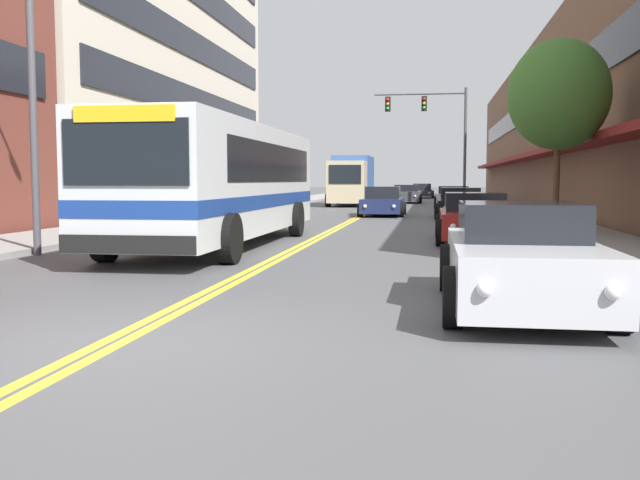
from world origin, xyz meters
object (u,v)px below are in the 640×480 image
(car_dark_grey_moving_third, at_px, (406,194))
(street_lamp_left_near, at_px, (39,0))
(car_champagne_parked_left_near, at_px, (269,203))
(car_charcoal_moving_second, at_px, (422,191))
(car_red_parked_right_end, at_px, (474,219))
(city_bus, at_px, (223,179))
(car_silver_parked_right_foreground, at_px, (520,259))
(car_navy_moving_lead, at_px, (383,202))
(street_tree_right_mid, at_px, (559,95))
(fire_hydrant, at_px, (567,232))
(car_black_parked_right_far, at_px, (460,204))
(car_white_parked_right_mid, at_px, (453,198))
(traffic_signal_mast, at_px, (436,123))
(box_truck, at_px, (352,180))

(car_dark_grey_moving_third, distance_m, street_lamp_left_near, 38.00)
(car_champagne_parked_left_near, xyz_separation_m, car_charcoal_moving_second, (6.62, 33.35, 0.02))
(car_champagne_parked_left_near, distance_m, car_red_parked_right_end, 15.72)
(city_bus, height_order, car_silver_parked_right_foreground, city_bus)
(city_bus, distance_m, car_silver_parked_right_foreground, 10.22)
(car_red_parked_right_end, bearing_deg, car_navy_moving_lead, 103.86)
(car_dark_grey_moving_third, bearing_deg, street_tree_right_mid, -79.59)
(street_lamp_left_near, distance_m, fire_hydrant, 12.09)
(car_black_parked_right_far, bearing_deg, street_tree_right_mid, -75.42)
(car_charcoal_moving_second, bearing_deg, car_dark_grey_moving_third, -93.69)
(car_silver_parked_right_foreground, height_order, car_dark_grey_moving_third, car_silver_parked_right_foreground)
(car_champagne_parked_left_near, distance_m, car_navy_moving_lead, 5.28)
(car_white_parked_right_mid, relative_size, car_dark_grey_moving_third, 1.01)
(city_bus, relative_size, street_tree_right_mid, 2.03)
(car_champagne_parked_left_near, relative_size, car_silver_parked_right_foreground, 1.03)
(car_black_parked_right_far, distance_m, car_dark_grey_moving_third, 20.39)
(car_black_parked_right_far, bearing_deg, car_white_parked_right_mid, 89.83)
(street_lamp_left_near, xyz_separation_m, street_tree_right_mid, (11.89, 7.64, -1.30))
(traffic_signal_mast, bearing_deg, street_tree_right_mid, -81.75)
(fire_hydrant, bearing_deg, car_white_parked_right_mid, 93.28)
(car_silver_parked_right_foreground, xyz_separation_m, car_white_parked_right_mid, (0.12, 32.78, -0.02))
(street_tree_right_mid, bearing_deg, city_bus, -152.25)
(car_black_parked_right_far, relative_size, street_lamp_left_near, 0.51)
(box_truck, relative_size, street_tree_right_mid, 1.26)
(car_red_parked_right_end, distance_m, street_lamp_left_near, 11.66)
(car_black_parked_right_far, distance_m, traffic_signal_mast, 15.19)
(box_truck, distance_m, fire_hydrant, 31.14)
(car_white_parked_right_mid, xyz_separation_m, car_dark_grey_moving_third, (-3.03, 9.33, -0.01))
(car_champagne_parked_left_near, relative_size, car_navy_moving_lead, 1.04)
(car_champagne_parked_left_near, relative_size, car_white_parked_right_mid, 0.98)
(car_red_parked_right_end, relative_size, traffic_signal_mast, 0.60)
(car_charcoal_moving_second, bearing_deg, car_red_parked_right_end, -87.56)
(city_bus, height_order, car_dark_grey_moving_third, city_bus)
(car_navy_moving_lead, height_order, street_tree_right_mid, street_tree_right_mid)
(car_charcoal_moving_second, height_order, street_lamp_left_near, street_lamp_left_near)
(car_champagne_parked_left_near, height_order, car_dark_grey_moving_third, car_dark_grey_moving_third)
(car_black_parked_right_far, bearing_deg, car_dark_grey_moving_third, 98.44)
(car_dark_grey_moving_third, height_order, box_truck, box_truck)
(car_silver_parked_right_foreground, relative_size, car_red_parked_right_end, 1.02)
(street_lamp_left_near, bearing_deg, traffic_signal_mast, 74.94)
(car_charcoal_moving_second, height_order, street_tree_right_mid, street_tree_right_mid)
(car_white_parked_right_mid, bearing_deg, car_dark_grey_moving_third, 107.96)
(car_dark_grey_moving_third, bearing_deg, car_white_parked_right_mid, -72.04)
(car_navy_moving_lead, relative_size, car_charcoal_moving_second, 0.99)
(car_silver_parked_right_foreground, height_order, box_truck, box_truck)
(car_charcoal_moving_second, height_order, car_dark_grey_moving_third, car_charcoal_moving_second)
(car_silver_parked_right_foreground, bearing_deg, box_truck, 99.71)
(car_charcoal_moving_second, xyz_separation_m, traffic_signal_mast, (1.05, -20.10, 4.60))
(car_navy_moving_lead, bearing_deg, car_black_parked_right_far, -24.09)
(car_charcoal_moving_second, relative_size, street_tree_right_mid, 0.80)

